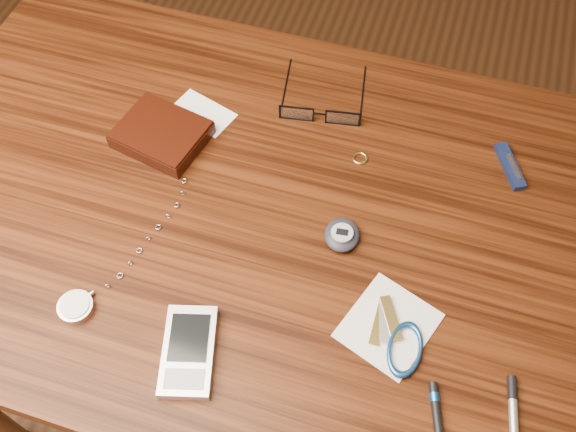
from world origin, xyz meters
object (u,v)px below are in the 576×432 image
pocket_watch (82,298)px  notepad_keys (397,338)px  desk (236,238)px  pda_phone (189,351)px  pocket_knife (510,166)px  pedometer (342,235)px  silver_pen (514,423)px  wallet_and_card (163,134)px  eyeglasses (320,113)px

pocket_watch → notepad_keys: (0.39, 0.07, -0.00)m
desk → pda_phone: bearing=-82.5°
pda_phone → notepad_keys: pda_phone is taller
notepad_keys → pocket_knife: size_ratio=1.70×
pedometer → silver_pen: bearing=-35.9°
pda_phone → silver_pen: size_ratio=0.96×
pocket_knife → pocket_watch: bearing=-142.7°
pda_phone → silver_pen: pda_phone is taller
wallet_and_card → notepad_keys: bearing=-27.3°
pocket_watch → silver_pen: pocket_watch is taller
desk → pedometer: (0.16, -0.01, 0.11)m
desk → wallet_and_card: wallet_and_card is taller
wallet_and_card → pocket_knife: 0.51m
notepad_keys → pocket_knife: 0.32m
pocket_watch → pedometer: size_ratio=5.84×
pedometer → notepad_keys: pedometer is taller
pedometer → wallet_and_card: bearing=163.6°
desk → pocket_watch: size_ratio=2.89×
desk → pocket_watch: pocket_watch is taller
desk → pda_phone: size_ratio=7.95×
eyeglasses → notepad_keys: 0.37m
desk → pedometer: pedometer is taller
pda_phone → silver_pen: (0.38, 0.03, -0.00)m
eyeglasses → pda_phone: size_ratio=1.16×
wallet_and_card → pocket_knife: size_ratio=2.11×
wallet_and_card → pedometer: size_ratio=2.87×
pocket_watch → pedometer: pedometer is taller
wallet_and_card → notepad_keys: 0.45m
desk → silver_pen: silver_pen is taller
pocket_watch → eyeglasses: bearing=62.1°
pda_phone → silver_pen: 0.38m
wallet_and_card → pda_phone: wallet_and_card is taller
eyeglasses → silver_pen: (0.34, -0.38, -0.01)m
wallet_and_card → pda_phone: 0.34m
eyeglasses → pocket_watch: size_ratio=0.42×
pocket_knife → silver_pen: same height
pocket_watch → pocket_knife: 0.62m
silver_pen → notepad_keys: bearing=157.2°
eyeglasses → silver_pen: bearing=-48.4°
wallet_and_card → pocket_watch: bearing=-88.4°
pedometer → silver_pen: pedometer is taller
eyeglasses → notepad_keys: (0.19, -0.32, -0.01)m
pocket_knife → pedometer: bearing=-137.1°
notepad_keys → wallet_and_card: bearing=152.7°
pocket_knife → wallet_and_card: bearing=-168.7°
wallet_and_card → pocket_watch: (0.01, -0.27, -0.01)m
pocket_knife → silver_pen: 0.37m
desk → notepad_keys: 0.31m
pedometer → silver_pen: 0.31m
desk → eyeglasses: (0.08, 0.18, 0.11)m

